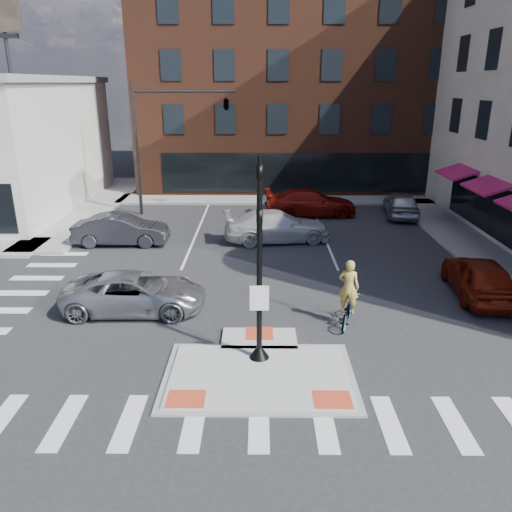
{
  "coord_description": "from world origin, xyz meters",
  "views": [
    {
      "loc": [
        0.01,
        -12.7,
        7.89
      ],
      "look_at": [
        -0.13,
        4.21,
        2.0
      ],
      "focal_mm": 35.0,
      "sensor_mm": 36.0,
      "label": 1
    }
  ],
  "objects_px": {
    "bg_car_silver": "(401,204)",
    "bg_car_red": "(310,203)",
    "cyclist": "(348,303)",
    "red_sedan": "(479,276)",
    "white_pickup": "(277,226)",
    "silver_suv": "(135,292)",
    "bg_car_dark": "(121,230)"
  },
  "relations": [
    {
      "from": "bg_car_dark",
      "to": "cyclist",
      "type": "xyz_separation_m",
      "value": [
        10.09,
        -8.94,
        0.01
      ]
    },
    {
      "from": "red_sedan",
      "to": "cyclist",
      "type": "xyz_separation_m",
      "value": [
        -5.5,
        -2.53,
        -0.0
      ]
    },
    {
      "from": "silver_suv",
      "to": "white_pickup",
      "type": "distance_m",
      "value": 10.13
    },
    {
      "from": "silver_suv",
      "to": "red_sedan",
      "type": "distance_m",
      "value": 13.08
    },
    {
      "from": "silver_suv",
      "to": "red_sedan",
      "type": "height_order",
      "value": "red_sedan"
    },
    {
      "from": "silver_suv",
      "to": "cyclist",
      "type": "distance_m",
      "value": 7.58
    },
    {
      "from": "red_sedan",
      "to": "white_pickup",
      "type": "distance_m",
      "value": 10.39
    },
    {
      "from": "silver_suv",
      "to": "white_pickup",
      "type": "height_order",
      "value": "white_pickup"
    },
    {
      "from": "silver_suv",
      "to": "bg_car_red",
      "type": "distance_m",
      "value": 15.86
    },
    {
      "from": "bg_car_silver",
      "to": "bg_car_red",
      "type": "distance_m",
      "value": 5.62
    },
    {
      "from": "red_sedan",
      "to": "white_pickup",
      "type": "height_order",
      "value": "white_pickup"
    },
    {
      "from": "bg_car_dark",
      "to": "bg_car_silver",
      "type": "bearing_deg",
      "value": -70.85
    },
    {
      "from": "cyclist",
      "to": "silver_suv",
      "type": "bearing_deg",
      "value": 9.92
    },
    {
      "from": "red_sedan",
      "to": "bg_car_silver",
      "type": "distance_m",
      "value": 12.3
    },
    {
      "from": "white_pickup",
      "to": "bg_car_red",
      "type": "bearing_deg",
      "value": -31.25
    },
    {
      "from": "silver_suv",
      "to": "red_sedan",
      "type": "xyz_separation_m",
      "value": [
        13.0,
        1.46,
        0.09
      ]
    },
    {
      "from": "bg_car_red",
      "to": "bg_car_silver",
      "type": "bearing_deg",
      "value": -95.65
    },
    {
      "from": "white_pickup",
      "to": "silver_suv",
      "type": "bearing_deg",
      "value": 139.27
    },
    {
      "from": "cyclist",
      "to": "bg_car_silver",
      "type": "bearing_deg",
      "value": -93.28
    },
    {
      "from": "white_pickup",
      "to": "bg_car_red",
      "type": "relative_size",
      "value": 0.97
    },
    {
      "from": "bg_car_red",
      "to": "cyclist",
      "type": "relative_size",
      "value": 2.42
    },
    {
      "from": "red_sedan",
      "to": "bg_car_dark",
      "type": "distance_m",
      "value": 16.86
    },
    {
      "from": "silver_suv",
      "to": "red_sedan",
      "type": "bearing_deg",
      "value": -84.7
    },
    {
      "from": "red_sedan",
      "to": "cyclist",
      "type": "distance_m",
      "value": 6.05
    },
    {
      "from": "silver_suv",
      "to": "bg_car_silver",
      "type": "relative_size",
      "value": 1.11
    },
    {
      "from": "white_pickup",
      "to": "bg_car_red",
      "type": "distance_m",
      "value": 5.78
    },
    {
      "from": "bg_car_red",
      "to": "white_pickup",
      "type": "bearing_deg",
      "value": 152.89
    },
    {
      "from": "red_sedan",
      "to": "bg_car_red",
      "type": "xyz_separation_m",
      "value": [
        -5.35,
        12.43,
        0.03
      ]
    },
    {
      "from": "white_pickup",
      "to": "red_sedan",
      "type": "bearing_deg",
      "value": -141.53
    },
    {
      "from": "bg_car_red",
      "to": "cyclist",
      "type": "xyz_separation_m",
      "value": [
        -0.15,
        -14.96,
        -0.03
      ]
    },
    {
      "from": "bg_car_red",
      "to": "cyclist",
      "type": "distance_m",
      "value": 14.96
    },
    {
      "from": "red_sedan",
      "to": "bg_car_dark",
      "type": "bearing_deg",
      "value": -17.37
    }
  ]
}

